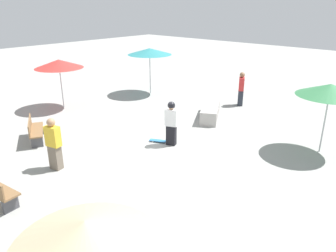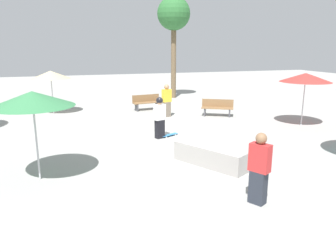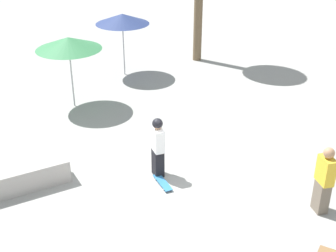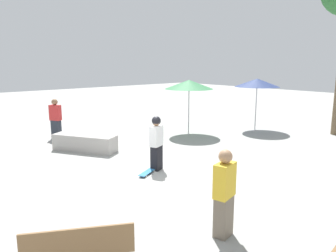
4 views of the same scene
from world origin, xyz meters
name	(u,v)px [view 1 (image 1 of 4)]	position (x,y,z in m)	size (l,w,h in m)	color
ground_plane	(149,140)	(0.00, 0.00, 0.00)	(60.00, 60.00, 0.00)	#9E9E99
skater_main	(171,122)	(-0.25, 0.89, 0.87)	(0.38, 0.49, 1.61)	black
skateboard	(160,141)	(-0.12, 0.45, 0.06)	(0.53, 0.81, 0.07)	teal
concrete_ledge	(210,112)	(-3.59, 0.26, 0.29)	(2.36, 1.75, 0.59)	#A8A39E
bench_near	(35,130)	(2.86, -3.07, 0.43)	(1.15, 1.62, 0.85)	#47474C
shade_umbrella_red	(59,64)	(-0.04, -5.89, 2.15)	(2.24, 2.24, 2.35)	#B7B7BC
shade_umbrella_teal	(150,51)	(-4.77, -4.65, 2.33)	(2.39, 2.39, 2.51)	#B7B7BC
shade_umbrella_tan	(86,234)	(6.07, 4.96, 2.05)	(2.04, 2.04, 2.25)	#B7B7BC
shade_umbrella_green	(330,90)	(-3.20, 5.10, 2.19)	(2.12, 2.12, 2.39)	#B7B7BC
bystander_watching	(54,144)	(3.49, -0.55, 0.82)	(0.35, 0.49, 1.65)	#726656
bystander_far	(241,89)	(-6.16, 0.27, 0.83)	(0.52, 0.44, 1.66)	#282D38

